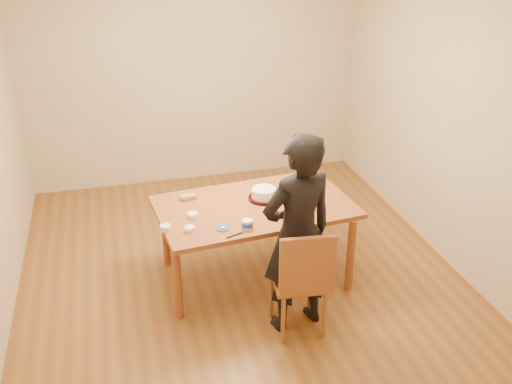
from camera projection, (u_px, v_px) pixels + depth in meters
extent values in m
cube|color=brown|center=(240.00, 272.00, 5.38)|extent=(4.00, 4.50, 0.00)
cube|color=tan|center=(194.00, 73.00, 6.73)|extent=(4.00, 0.00, 2.70)
cube|color=tan|center=(449.00, 119.00, 5.25)|extent=(0.00, 4.50, 2.70)
cube|color=brown|center=(255.00, 207.00, 5.01)|extent=(1.78, 1.16, 0.04)
cube|color=brown|center=(298.00, 280.00, 4.50)|extent=(0.44, 0.44, 0.04)
cylinder|color=#AE0B26|center=(264.00, 198.00, 5.09)|extent=(0.28, 0.28, 0.02)
cylinder|color=white|center=(264.00, 193.00, 5.07)|extent=(0.22, 0.22, 0.07)
ellipsoid|color=white|center=(264.00, 189.00, 5.05)|extent=(0.22, 0.22, 0.03)
cylinder|color=white|center=(247.00, 224.00, 4.61)|extent=(0.08, 0.08, 0.07)
cylinder|color=#1B4BAF|center=(223.00, 229.00, 4.61)|extent=(0.10, 0.10, 0.01)
ellipsoid|color=white|center=(223.00, 227.00, 4.61)|extent=(0.04, 0.04, 0.02)
cylinder|color=white|center=(190.00, 229.00, 4.58)|extent=(0.08, 0.08, 0.04)
cylinder|color=white|center=(193.00, 215.00, 4.78)|extent=(0.09, 0.09, 0.04)
cylinder|color=white|center=(166.00, 228.00, 4.59)|extent=(0.09, 0.09, 0.04)
cube|color=#C82F9B|center=(189.00, 198.00, 5.09)|extent=(0.14, 0.09, 0.02)
cube|color=green|center=(188.00, 196.00, 5.08)|extent=(0.14, 0.08, 0.02)
cube|color=black|center=(235.00, 235.00, 4.52)|extent=(0.14, 0.07, 0.01)
imported|color=black|center=(298.00, 235.00, 4.36)|extent=(0.68, 0.52, 1.67)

